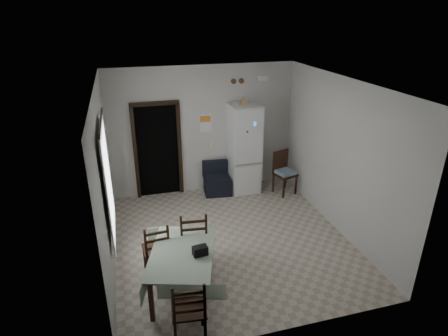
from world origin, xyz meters
name	(u,v)px	position (x,y,z in m)	size (l,w,h in m)	color
ground	(231,239)	(0.00, 0.00, 0.00)	(4.50, 4.50, 0.00)	#BAAC98
ceiling	(233,84)	(0.00, 0.00, 2.90)	(4.20, 4.50, 0.02)	white
wall_back	(203,130)	(0.00, 2.25, 1.45)	(4.20, 0.02, 2.90)	beige
wall_front	(286,240)	(0.00, -2.25, 1.45)	(4.20, 0.02, 2.90)	beige
wall_left	(105,182)	(-2.10, 0.00, 1.45)	(0.02, 4.50, 2.90)	beige
wall_right	(340,156)	(2.10, 0.00, 1.45)	(0.02, 4.50, 2.90)	beige
doorway	(157,148)	(-1.05, 2.45, 1.06)	(1.06, 0.52, 2.22)	black
window_recess	(101,182)	(-2.15, -0.20, 1.55)	(0.10, 1.20, 1.60)	silver
curtain	(108,181)	(-2.04, -0.20, 1.55)	(0.02, 1.45, 1.85)	silver
curtain_rod	(101,121)	(-2.03, -0.20, 2.50)	(0.02, 0.02, 1.60)	black
calendar	(205,123)	(0.05, 2.24, 1.62)	(0.28, 0.02, 0.40)	white
calendar_image	(205,119)	(0.05, 2.23, 1.72)	(0.24, 0.01, 0.14)	orange
light_switch	(210,145)	(0.15, 2.24, 1.10)	(0.08, 0.02, 0.12)	beige
vent_left	(234,81)	(0.70, 2.23, 2.52)	(0.12, 0.12, 0.03)	brown
vent_right	(241,81)	(0.88, 2.23, 2.52)	(0.12, 0.12, 0.03)	brown
emergency_light	(262,79)	(1.35, 2.21, 2.55)	(0.25, 0.07, 0.09)	white
fridge	(244,149)	(0.87, 1.93, 1.03)	(0.67, 0.67, 2.06)	silver
tan_cone	(244,100)	(0.85, 1.93, 2.16)	(0.25, 0.25, 0.20)	tan
navy_seat	(218,178)	(0.24, 1.93, 0.37)	(0.60, 0.59, 0.73)	black
corner_chair	(285,173)	(1.74, 1.51, 0.50)	(0.43, 0.43, 1.00)	black
dining_table	(183,272)	(-1.09, -1.14, 0.36)	(0.91, 1.38, 0.72)	#9BAE95
black_bag	(200,251)	(-0.85, -1.27, 0.79)	(0.21, 0.13, 0.14)	black
dining_chair_far_left	(156,248)	(-1.43, -0.58, 0.47)	(0.41, 0.41, 0.95)	black
dining_chair_far_right	(193,238)	(-0.81, -0.54, 0.53)	(0.45, 0.45, 1.05)	black
dining_chair_near_head	(189,308)	(-1.17, -2.04, 0.51)	(0.43, 0.43, 1.01)	black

